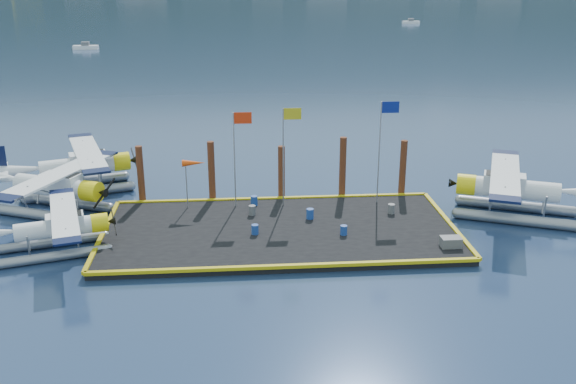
% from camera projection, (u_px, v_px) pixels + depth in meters
% --- Properties ---
extents(ground, '(4000.00, 4000.00, 0.00)m').
position_uv_depth(ground, '(280.00, 234.00, 37.08)').
color(ground, '#172947').
rests_on(ground, ground).
extents(dock, '(20.00, 10.00, 0.40)m').
position_uv_depth(dock, '(280.00, 231.00, 37.02)').
color(dock, black).
rests_on(dock, ground).
extents(dock_bumpers, '(20.25, 10.25, 0.18)m').
position_uv_depth(dock_bumpers, '(280.00, 227.00, 36.92)').
color(dock_bumpers, '#C0A80B').
rests_on(dock_bumpers, dock).
extents(seaplane_a, '(7.81, 8.41, 2.99)m').
position_uv_depth(seaplane_a, '(59.00, 230.00, 34.31)').
color(seaplane_a, gray).
rests_on(seaplane_a, ground).
extents(seaplane_b, '(9.58, 10.08, 3.68)m').
position_uv_depth(seaplane_b, '(56.00, 190.00, 39.65)').
color(seaplane_b, gray).
rests_on(seaplane_b, ground).
extents(seaplane_c, '(9.71, 10.37, 3.71)m').
position_uv_depth(seaplane_c, '(83.00, 168.00, 43.76)').
color(seaplane_c, gray).
rests_on(seaplane_c, ground).
extents(seaplane_d, '(9.82, 10.36, 3.77)m').
position_uv_depth(seaplane_d, '(511.00, 192.00, 39.17)').
color(seaplane_d, gray).
rests_on(seaplane_d, ground).
extents(drum_0, '(0.42, 0.42, 0.59)m').
position_uv_depth(drum_0, '(252.00, 210.00, 38.84)').
color(drum_0, '#535358').
rests_on(drum_0, dock).
extents(drum_1, '(0.39, 0.39, 0.55)m').
position_uv_depth(drum_1, '(344.00, 230.00, 35.96)').
color(drum_1, navy).
rests_on(drum_1, dock).
extents(drum_2, '(0.44, 0.44, 0.62)m').
position_uv_depth(drum_2, '(310.00, 214.00, 38.24)').
color(drum_2, navy).
rests_on(drum_2, dock).
extents(drum_3, '(0.40, 0.40, 0.56)m').
position_uv_depth(drum_3, '(255.00, 229.00, 36.05)').
color(drum_3, navy).
rests_on(drum_3, dock).
extents(drum_4, '(0.42, 0.42, 0.59)m').
position_uv_depth(drum_4, '(391.00, 209.00, 39.06)').
color(drum_4, '#535358').
rests_on(drum_4, dock).
extents(drum_5, '(0.43, 0.43, 0.61)m').
position_uv_depth(drum_5, '(254.00, 201.00, 40.40)').
color(drum_5, navy).
rests_on(drum_5, dock).
extents(crate, '(1.09, 0.72, 0.54)m').
position_uv_depth(crate, '(451.00, 242.00, 34.43)').
color(crate, '#535358').
rests_on(crate, dock).
extents(flagpole_red, '(1.14, 0.08, 6.00)m').
position_uv_depth(flagpole_red, '(238.00, 145.00, 39.01)').
color(flagpole_red, gray).
rests_on(flagpole_red, dock).
extents(flagpole_yellow, '(1.14, 0.08, 6.20)m').
position_uv_depth(flagpole_yellow, '(287.00, 142.00, 39.20)').
color(flagpole_yellow, gray).
rests_on(flagpole_yellow, dock).
extents(flagpole_blue, '(1.14, 0.08, 6.50)m').
position_uv_depth(flagpole_blue, '(383.00, 137.00, 39.60)').
color(flagpole_blue, gray).
rests_on(flagpole_blue, dock).
extents(windsock, '(1.40, 0.44, 3.12)m').
position_uv_depth(windsock, '(193.00, 164.00, 39.19)').
color(windsock, gray).
rests_on(windsock, dock).
extents(piling_0, '(0.44, 0.44, 4.00)m').
position_uv_depth(piling_0, '(141.00, 177.00, 40.84)').
color(piling_0, '#4C2615').
rests_on(piling_0, ground).
extents(piling_1, '(0.44, 0.44, 4.20)m').
position_uv_depth(piling_1, '(212.00, 173.00, 41.15)').
color(piling_1, '#4C2615').
rests_on(piling_1, ground).
extents(piling_2, '(0.44, 0.44, 3.80)m').
position_uv_depth(piling_2, '(281.00, 174.00, 41.56)').
color(piling_2, '#4C2615').
rests_on(piling_2, ground).
extents(piling_3, '(0.44, 0.44, 4.30)m').
position_uv_depth(piling_3, '(343.00, 169.00, 41.79)').
color(piling_3, '#4C2615').
rests_on(piling_3, ground).
extents(piling_4, '(0.44, 0.44, 4.00)m').
position_uv_depth(piling_4, '(403.00, 170.00, 42.14)').
color(piling_4, '#4C2615').
rests_on(piling_4, ground).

